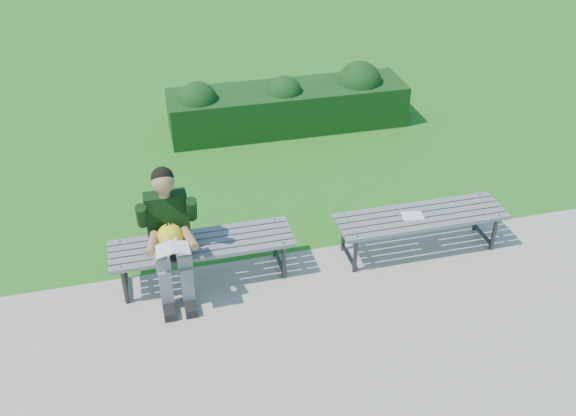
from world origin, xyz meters
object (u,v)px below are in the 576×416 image
object	(u,v)px
bench_right	(421,219)
seated_boy	(169,232)
bench_left	(202,247)
hedge	(290,104)
paper_sheet	(413,216)

from	to	relation	value
bench_right	seated_boy	world-z (taller)	seated_boy
bench_left	bench_right	bearing A→B (deg)	-2.03
bench_left	seated_boy	bearing A→B (deg)	-162.35
hedge	paper_sheet	distance (m)	3.31
bench_left	paper_sheet	bearing A→B (deg)	-2.12
bench_right	paper_sheet	distance (m)	0.12
hedge	bench_left	world-z (taller)	hedge
bench_right	seated_boy	distance (m)	2.61
bench_left	seated_boy	xyz separation A→B (m)	(-0.30, -0.10, 0.30)
seated_boy	hedge	bearing A→B (deg)	58.56
seated_boy	paper_sheet	bearing A→B (deg)	0.33
hedge	bench_right	bearing A→B (deg)	-80.04
hedge	paper_sheet	world-z (taller)	hedge
hedge	bench_right	distance (m)	3.33
bench_left	bench_right	size ratio (longest dim) A/B	1.00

